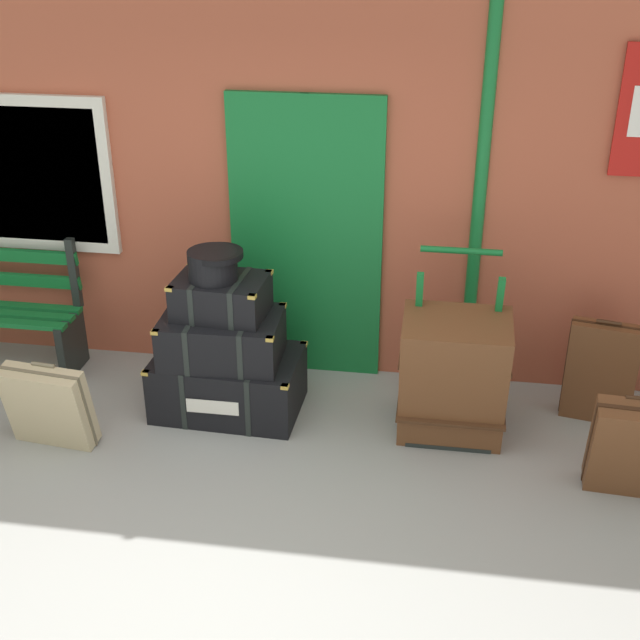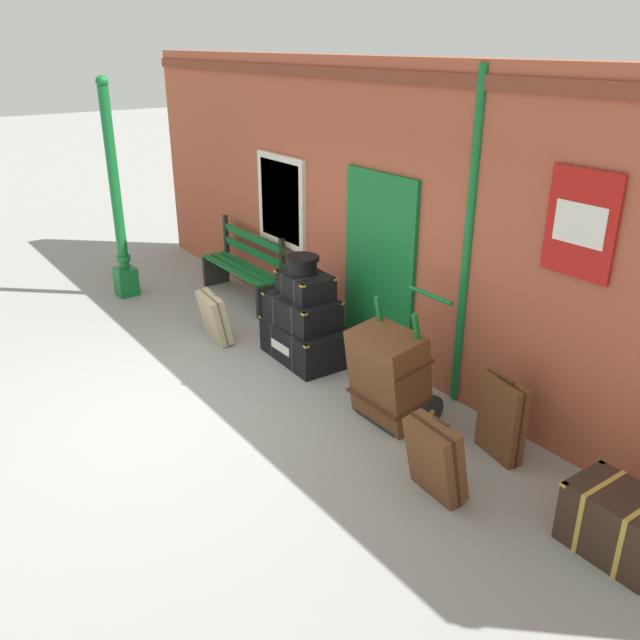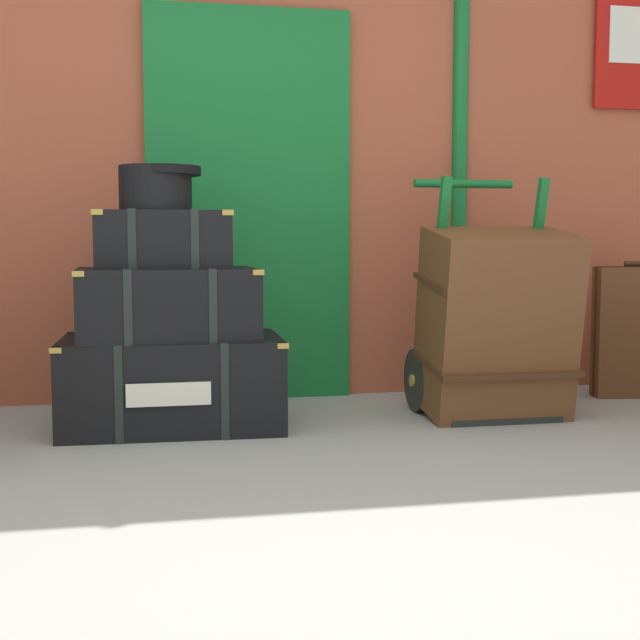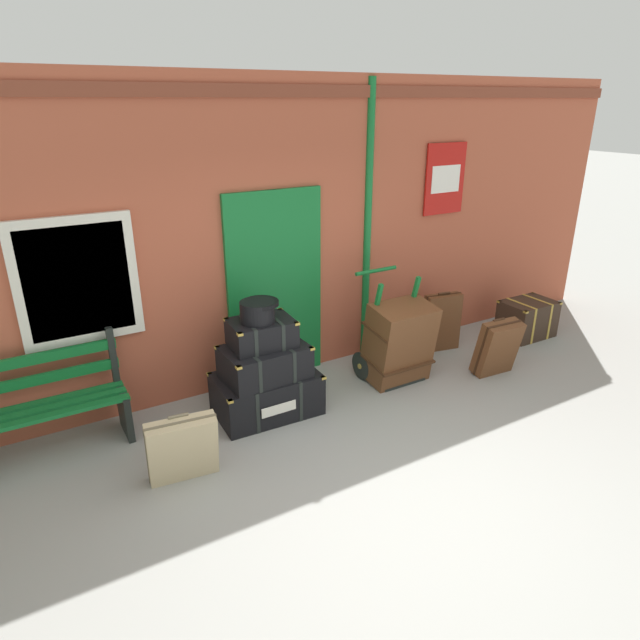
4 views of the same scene
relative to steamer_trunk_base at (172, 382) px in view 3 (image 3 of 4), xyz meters
name	(u,v)px [view 3 (image 3 of 4)]	position (x,y,z in m)	size (l,w,h in m)	color
ground_plane	(304,554)	(0.29, -1.77, -0.21)	(60.00, 60.00, 0.00)	gray
brick_facade	(215,107)	(0.28, 0.83, 1.39)	(10.40, 0.35, 3.20)	#AD5138
steamer_trunk_base	(172,382)	(0.00, 0.00, 0.00)	(1.03, 0.69, 0.43)	black
steamer_trunk_middle	(167,303)	(-0.02, -0.03, 0.37)	(0.82, 0.57, 0.33)	black
steamer_trunk_top	(165,240)	(-0.02, 0.01, 0.66)	(0.64, 0.49, 0.27)	black
round_hatbox	(157,185)	(-0.06, 0.00, 0.90)	(0.37, 0.34, 0.20)	black
porters_trolley	(482,359)	(1.55, 0.05, 0.06)	(0.71, 0.65, 1.19)	black
large_brown_trunk	(497,323)	(1.55, -0.13, 0.26)	(0.70, 0.56, 0.94)	brown
suitcase_oxblood	(637,332)	(2.55, 0.28, 0.15)	(0.48, 0.23, 0.76)	brown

